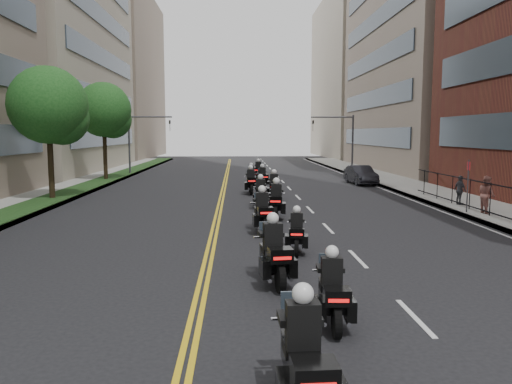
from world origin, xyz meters
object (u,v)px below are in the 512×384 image
at_px(motorcycle_5, 276,203).
at_px(motorcycle_8, 251,183).
at_px(motorcycle_10, 251,175).
at_px(motorcycle_4, 263,214).
at_px(motorcycle_9, 263,178).
at_px(motorcycle_1, 332,294).
at_px(motorcycle_0, 304,363).
at_px(motorcycle_11, 258,171).
at_px(pedestrian_b, 487,194).
at_px(pedestrian_c, 460,190).
at_px(motorcycle_7, 274,188).
at_px(parked_sedan, 361,175).
at_px(motorcycle_6, 261,195).
at_px(motorcycle_3, 297,234).
at_px(motorcycle_2, 274,256).

height_order(motorcycle_5, motorcycle_8, motorcycle_5).
bearing_deg(motorcycle_10, motorcycle_4, -91.89).
bearing_deg(motorcycle_9, motorcycle_1, -96.78).
relative_size(motorcycle_0, motorcycle_11, 1.02).
bearing_deg(pedestrian_b, pedestrian_c, -6.49).
distance_m(motorcycle_0, motorcycle_4, 12.86).
bearing_deg(motorcycle_8, motorcycle_7, -69.91).
bearing_deg(motorcycle_10, motorcycle_11, 74.96).
bearing_deg(pedestrian_c, parked_sedan, -0.22).
bearing_deg(motorcycle_6, motorcycle_5, -79.90).
bearing_deg(pedestrian_b, motorcycle_1, 136.47).
relative_size(motorcycle_6, parked_sedan, 0.55).
xyz_separation_m(motorcycle_1, motorcycle_8, (-0.98, 22.18, 0.09)).
height_order(motorcycle_1, motorcycle_5, motorcycle_5).
bearing_deg(motorcycle_5, pedestrian_c, 23.68).
xyz_separation_m(motorcycle_9, pedestrian_b, (9.88, -12.62, 0.35)).
bearing_deg(motorcycle_0, motorcycle_3, 81.73).
xyz_separation_m(motorcycle_1, motorcycle_9, (-0.04, 25.65, 0.04)).
bearing_deg(motorcycle_8, motorcycle_4, -91.15).
xyz_separation_m(motorcycle_0, motorcycle_4, (0.11, 12.86, 0.01)).
relative_size(motorcycle_2, motorcycle_9, 1.08).
relative_size(motorcycle_2, motorcycle_11, 1.04).
height_order(motorcycle_8, motorcycle_9, motorcycle_8).
distance_m(motorcycle_9, motorcycle_10, 3.58).
bearing_deg(motorcycle_9, motorcycle_8, -111.99).
bearing_deg(motorcycle_1, motorcycle_6, 95.74).
height_order(motorcycle_2, pedestrian_b, pedestrian_b).
height_order(motorcycle_5, motorcycle_9, motorcycle_5).
relative_size(motorcycle_0, motorcycle_9, 1.06).
bearing_deg(motorcycle_9, motorcycle_7, -94.17).
distance_m(motorcycle_7, pedestrian_b, 11.29).
bearing_deg(motorcycle_7, motorcycle_9, 95.53).
bearing_deg(pedestrian_b, parked_sedan, 1.87).
distance_m(motorcycle_4, motorcycle_7, 9.41).
xyz_separation_m(motorcycle_6, pedestrian_b, (10.49, -3.12, 0.34)).
xyz_separation_m(motorcycle_0, pedestrian_b, (10.85, 16.21, 0.31)).
xyz_separation_m(motorcycle_4, motorcycle_8, (-0.08, 12.49, 0.01)).
xyz_separation_m(motorcycle_3, parked_sedan, (7.61, 21.77, 0.11)).
height_order(motorcycle_5, pedestrian_b, pedestrian_b).
bearing_deg(motorcycle_0, motorcycle_9, 86.13).
xyz_separation_m(motorcycle_6, parked_sedan, (8.29, 11.84, 0.02)).
distance_m(motorcycle_4, pedestrian_c, 12.37).
bearing_deg(parked_sedan, motorcycle_0, -109.27).
xyz_separation_m(motorcycle_2, motorcycle_3, (1.01, 3.38, -0.13)).
relative_size(motorcycle_9, motorcycle_11, 0.97).
xyz_separation_m(motorcycle_7, motorcycle_8, (-1.25, 3.16, 0.02)).
xyz_separation_m(motorcycle_4, motorcycle_7, (1.17, 9.34, -0.02)).
bearing_deg(motorcycle_1, motorcycle_8, 95.95).
bearing_deg(motorcycle_10, motorcycle_6, -91.05).
relative_size(motorcycle_9, pedestrian_c, 1.51).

